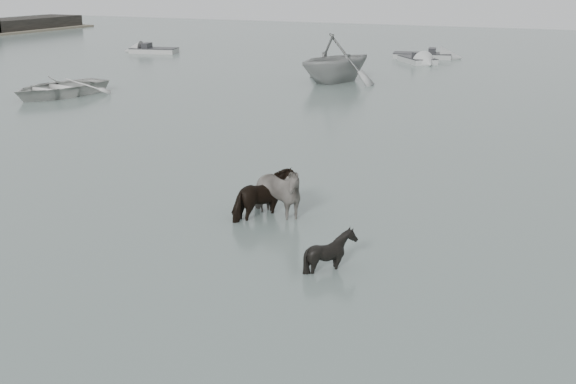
% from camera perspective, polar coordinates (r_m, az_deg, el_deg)
% --- Properties ---
extents(ground, '(140.00, 140.00, 0.00)m').
position_cam_1_polar(ground, '(16.89, -3.42, -3.64)').
color(ground, '#576860').
rests_on(ground, ground).
extents(pony_pinto, '(2.09, 1.44, 1.61)m').
position_cam_1_polar(pony_pinto, '(18.04, -1.03, 0.45)').
color(pony_pinto, black).
rests_on(pony_pinto, ground).
extents(pony_dark, '(1.35, 1.55, 1.50)m').
position_cam_1_polar(pony_dark, '(18.05, -1.77, 0.26)').
color(pony_dark, black).
rests_on(pony_dark, ground).
extents(pony_black, '(1.13, 1.04, 1.11)m').
position_cam_1_polar(pony_black, '(14.98, 3.39, -4.12)').
color(pony_black, black).
rests_on(pony_black, ground).
extents(rowboat_lead, '(4.59, 5.78, 1.08)m').
position_cam_1_polar(rowboat_lead, '(38.01, -17.66, 8.04)').
color(rowboat_lead, silver).
rests_on(rowboat_lead, ground).
extents(rowboat_trail, '(6.27, 6.69, 2.83)m').
position_cam_1_polar(rowboat_trail, '(40.90, 3.84, 10.62)').
color(rowboat_trail, '#9A9C9A').
rests_on(rowboat_trail, ground).
extents(skiff_outer, '(5.07, 2.67, 0.75)m').
position_cam_1_polar(skiff_outer, '(56.96, -10.54, 11.12)').
color(skiff_outer, '#A5A4A0').
rests_on(skiff_outer, ground).
extents(skiff_mid, '(4.01, 4.51, 0.75)m').
position_cam_1_polar(skiff_mid, '(50.74, 10.20, 10.45)').
color(skiff_mid, '#ADB0AD').
rests_on(skiff_mid, ground).
extents(skiff_far, '(5.88, 2.67, 0.75)m').
position_cam_1_polar(skiff_far, '(53.41, 10.57, 10.75)').
color(skiff_far, '#959895').
rests_on(skiff_far, ground).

